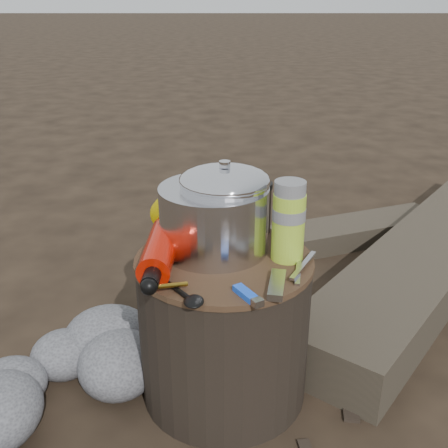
{
  "coord_description": "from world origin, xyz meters",
  "views": [
    {
      "loc": [
        -0.0,
        -1.13,
        0.97
      ],
      "look_at": [
        0.0,
        0.0,
        0.48
      ],
      "focal_mm": 42.72,
      "sensor_mm": 36.0,
      "label": 1
    }
  ],
  "objects_px": {
    "camping_pot": "(225,208)",
    "travel_mug": "(254,207)",
    "stump": "(224,327)",
    "log_main": "(437,250)",
    "thermos": "(288,221)",
    "fuel_bottle": "(160,250)"
  },
  "relations": [
    {
      "from": "log_main",
      "to": "camping_pot",
      "type": "bearing_deg",
      "value": -104.71
    },
    {
      "from": "log_main",
      "to": "fuel_bottle",
      "type": "height_order",
      "value": "fuel_bottle"
    },
    {
      "from": "stump",
      "to": "log_main",
      "type": "xyz_separation_m",
      "value": [
        0.81,
        0.68,
        -0.12
      ]
    },
    {
      "from": "camping_pot",
      "to": "thermos",
      "type": "height_order",
      "value": "camping_pot"
    },
    {
      "from": "camping_pot",
      "to": "thermos",
      "type": "bearing_deg",
      "value": -20.86
    },
    {
      "from": "camping_pot",
      "to": "fuel_bottle",
      "type": "relative_size",
      "value": 0.7
    },
    {
      "from": "camping_pot",
      "to": "thermos",
      "type": "relative_size",
      "value": 1.11
    },
    {
      "from": "log_main",
      "to": "fuel_bottle",
      "type": "bearing_deg",
      "value": -105.77
    },
    {
      "from": "stump",
      "to": "travel_mug",
      "type": "xyz_separation_m",
      "value": [
        0.08,
        0.16,
        0.26
      ]
    },
    {
      "from": "stump",
      "to": "travel_mug",
      "type": "height_order",
      "value": "travel_mug"
    },
    {
      "from": "log_main",
      "to": "fuel_bottle",
      "type": "xyz_separation_m",
      "value": [
        -0.96,
        -0.71,
        0.35
      ]
    },
    {
      "from": "fuel_bottle",
      "to": "thermos",
      "type": "bearing_deg",
      "value": 7.67
    },
    {
      "from": "stump",
      "to": "fuel_bottle",
      "type": "height_order",
      "value": "fuel_bottle"
    },
    {
      "from": "stump",
      "to": "fuel_bottle",
      "type": "relative_size",
      "value": 1.4
    },
    {
      "from": "stump",
      "to": "camping_pot",
      "type": "bearing_deg",
      "value": 88.27
    },
    {
      "from": "log_main",
      "to": "thermos",
      "type": "relative_size",
      "value": 9.61
    },
    {
      "from": "fuel_bottle",
      "to": "thermos",
      "type": "relative_size",
      "value": 1.59
    },
    {
      "from": "stump",
      "to": "camping_pot",
      "type": "relative_size",
      "value": 2.01
    },
    {
      "from": "stump",
      "to": "camping_pot",
      "type": "distance_m",
      "value": 0.31
    },
    {
      "from": "camping_pot",
      "to": "travel_mug",
      "type": "height_order",
      "value": "camping_pot"
    },
    {
      "from": "travel_mug",
      "to": "camping_pot",
      "type": "bearing_deg",
      "value": -126.54
    },
    {
      "from": "thermos",
      "to": "fuel_bottle",
      "type": "bearing_deg",
      "value": -174.12
    }
  ]
}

